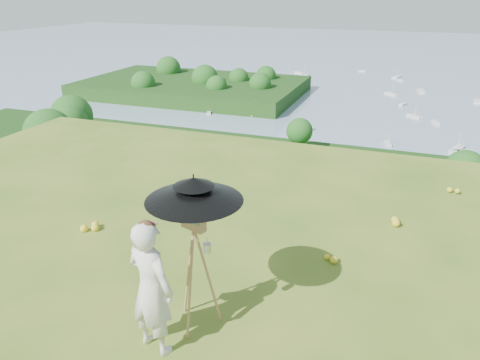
% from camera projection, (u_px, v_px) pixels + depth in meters
% --- Properties ---
extents(ground, '(14.00, 14.00, 0.00)m').
position_uv_depth(ground, '(127.00, 281.00, 6.60)').
color(ground, '#3E611B').
rests_on(ground, ground).
extents(forest_slope, '(140.00, 56.00, 22.00)m').
position_uv_depth(forest_slope, '(343.00, 332.00, 48.03)').
color(forest_slope, '#10340E').
rests_on(forest_slope, bay_water).
extents(shoreline_tier, '(170.00, 28.00, 8.00)m').
position_uv_depth(shoreline_tier, '(374.00, 222.00, 85.35)').
color(shoreline_tier, gray).
rests_on(shoreline_tier, bay_water).
extents(bay_water, '(700.00, 700.00, 0.00)m').
position_uv_depth(bay_water, '(408.00, 70.00, 227.42)').
color(bay_water, '#758DA8').
rests_on(bay_water, ground).
extents(peninsula, '(90.00, 60.00, 12.00)m').
position_uv_depth(peninsula, '(192.00, 80.00, 176.02)').
color(peninsula, '#10340E').
rests_on(peninsula, bay_water).
extents(slope_trees, '(110.00, 50.00, 6.00)m').
position_uv_depth(slope_trees, '(356.00, 209.00, 42.66)').
color(slope_trees, '#1D5018').
rests_on(slope_trees, forest_slope).
extents(harbor_town, '(110.00, 22.00, 5.00)m').
position_uv_depth(harbor_town, '(378.00, 190.00, 82.85)').
color(harbor_town, beige).
rests_on(harbor_town, shoreline_tier).
extents(moored_boats, '(140.00, 140.00, 0.70)m').
position_uv_depth(moored_boats, '(362.00, 102.00, 162.91)').
color(moored_boats, silver).
rests_on(moored_boats, bay_water).
extents(wildflowers, '(10.00, 10.50, 0.12)m').
position_uv_depth(wildflowers, '(136.00, 268.00, 6.80)').
color(wildflowers, gold).
rests_on(wildflowers, ground).
extents(painter, '(0.67, 0.53, 1.63)m').
position_uv_depth(painter, '(151.00, 288.00, 5.10)').
color(painter, beige).
rests_on(painter, ground).
extents(field_easel, '(0.79, 0.79, 1.64)m').
position_uv_depth(field_easel, '(195.00, 266.00, 5.48)').
color(field_easel, '#B08249').
rests_on(field_easel, ground).
extents(sun_umbrella, '(1.24, 1.24, 0.63)m').
position_uv_depth(sun_umbrella, '(194.00, 200.00, 5.18)').
color(sun_umbrella, black).
rests_on(sun_umbrella, field_easel).
extents(painter_cap, '(0.24, 0.27, 0.10)m').
position_uv_depth(painter_cap, '(145.00, 225.00, 4.80)').
color(painter_cap, '#BF6968').
rests_on(painter_cap, painter).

